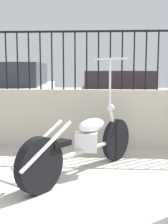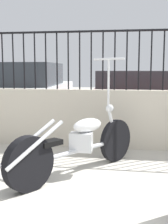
% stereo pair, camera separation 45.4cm
% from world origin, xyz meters
% --- Properties ---
extents(low_wall, '(9.17, 0.18, 0.98)m').
position_xyz_m(low_wall, '(0.00, 2.97, 0.49)').
color(low_wall, beige).
rests_on(low_wall, ground_plane).
extents(fence_railing, '(9.17, 0.04, 0.97)m').
position_xyz_m(fence_railing, '(-0.00, 2.97, 1.61)').
color(fence_railing, black).
rests_on(fence_railing, low_wall).
extents(motorcycle_silver, '(1.32, 1.88, 1.48)m').
position_xyz_m(motorcycle_silver, '(-0.59, 1.46, 0.39)').
color(motorcycle_silver, black).
rests_on(motorcycle_silver, ground_plane).
extents(car_white, '(2.20, 4.66, 1.47)m').
position_xyz_m(car_white, '(-2.65, 5.44, 0.73)').
color(car_white, black).
rests_on(car_white, ground_plane).
extents(car_red, '(1.93, 4.16, 1.28)m').
position_xyz_m(car_red, '(0.01, 5.74, 0.66)').
color(car_red, black).
rests_on(car_red, ground_plane).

